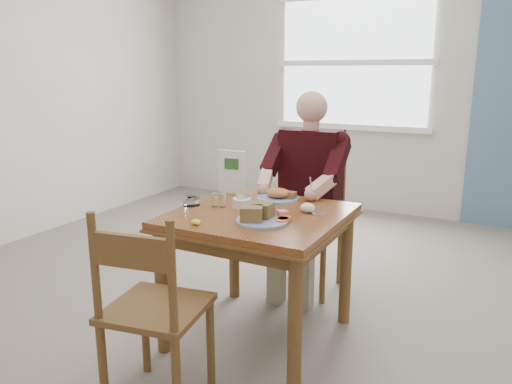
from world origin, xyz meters
The scene contains 16 objects.
floor centered at (0.00, 0.00, 0.00)m, with size 6.00×6.00×0.00m, color slate.
wall_back centered at (0.00, 3.00, 1.40)m, with size 5.50×5.50×0.00m, color beige.
lemon_wedge centered at (-0.18, -0.36, 0.76)m, with size 0.05×0.04×0.03m, color #F7FF35.
napkin centered at (0.24, 0.12, 0.78)m, with size 0.08×0.07×0.05m, color white.
metal_dish centered at (0.31, 0.12, 0.75)m, with size 0.08×0.08×0.01m, color silver.
window centered at (-0.40, 2.97, 1.60)m, with size 1.72×0.04×1.42m.
table centered at (0.00, 0.00, 0.64)m, with size 0.92×0.92×0.75m.
chair_far centered at (0.00, 0.80, 0.48)m, with size 0.42×0.42×0.95m.
chair_near centered at (-0.13, -0.78, 0.48)m, with size 0.48×0.48×0.95m.
diner centered at (0.00, 0.71, 0.81)m, with size 0.53×0.56×1.39m.
near_plate centered at (0.09, -0.16, 0.78)m, with size 0.34×0.34×0.09m.
far_plate centered at (-0.02, 0.31, 0.78)m, with size 0.27×0.27×0.07m.
caddy centered at (-0.13, 0.04, 0.78)m, with size 0.13×0.13×0.08m.
shakers centered at (-0.26, 0.00, 0.79)m, with size 0.09×0.06×0.08m.
creamer centered at (-0.42, -0.05, 0.77)m, with size 0.14×0.14×0.05m.
menu centered at (-0.36, 0.32, 0.89)m, with size 0.19×0.03×0.28m.
Camera 1 is at (1.21, -2.36, 1.51)m, focal length 35.00 mm.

